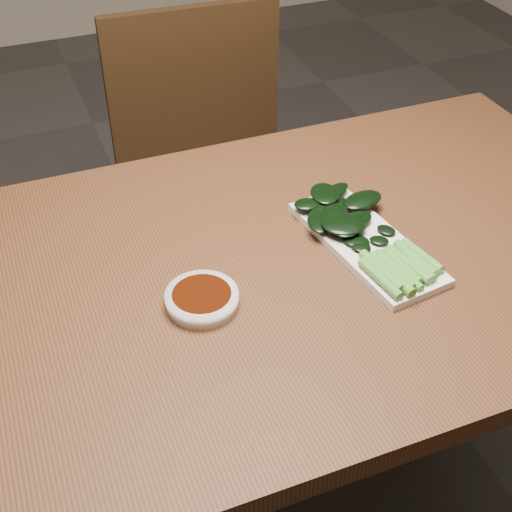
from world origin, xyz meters
The scene contains 6 objects.
ground centered at (0.00, 0.00, 0.00)m, with size 6.00×6.00×0.00m, color #2F2D2D.
table centered at (0.00, 0.00, 0.68)m, with size 1.40×0.80×0.75m.
chair_far centered at (0.12, 0.68, 0.49)m, with size 0.48×0.48×0.89m.
sauce_bowl centered at (-0.14, -0.06, 0.76)m, with size 0.11×0.11×0.03m.
serving_plate centered at (0.17, -0.02, 0.76)m, with size 0.16×0.32×0.01m.
gai_lan centered at (0.16, 0.00, 0.78)m, with size 0.17×0.32×0.02m.
Camera 1 is at (-0.36, -0.84, 1.51)m, focal length 50.00 mm.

